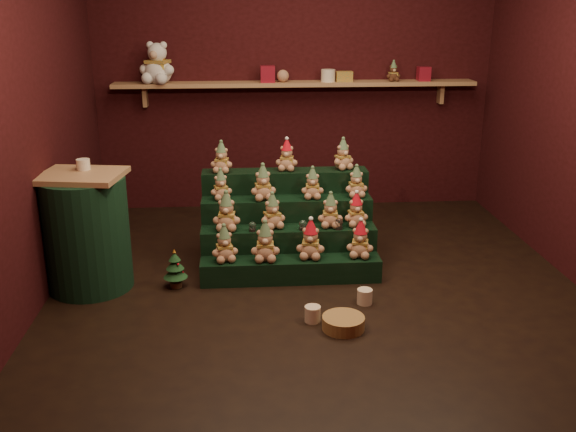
{
  "coord_description": "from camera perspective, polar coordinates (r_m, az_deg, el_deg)",
  "views": [
    {
      "loc": [
        -0.54,
        -4.57,
        2.07
      ],
      "look_at": [
        -0.2,
        0.25,
        0.46
      ],
      "focal_mm": 40.0,
      "sensor_mm": 36.0,
      "label": 1
    }
  ],
  "objects": [
    {
      "name": "riser_tier_midback",
      "position": [
        5.36,
        -0.11,
        -1.17
      ],
      "size": [
        1.4,
        0.22,
        0.54
      ],
      "primitive_type": "cube",
      "color": "black",
      "rests_on": "ground"
    },
    {
      "name": "riser_tier_back",
      "position": [
        5.54,
        -0.27,
        0.47
      ],
      "size": [
        1.4,
        0.22,
        0.72
      ],
      "primitive_type": "cube",
      "color": "black",
      "rests_on": "ground"
    },
    {
      "name": "teddy_1",
      "position": [
        4.91,
        -2.04,
        -2.26
      ],
      "size": [
        0.23,
        0.21,
        0.31
      ],
      "primitive_type": null,
      "rotation": [
        0.0,
        0.0,
        -0.04
      ],
      "color": "tan",
      "rests_on": "riser_tier_front"
    },
    {
      "name": "snow_globe_b",
      "position": [
        5.06,
        1.33,
        -0.81
      ],
      "size": [
        0.06,
        0.06,
        0.08
      ],
      "color": "black",
      "rests_on": "riser_tier_midfront"
    },
    {
      "name": "teddy_10",
      "position": [
        5.25,
        2.19,
        2.94
      ],
      "size": [
        0.19,
        0.17,
        0.26
      ],
      "primitive_type": null,
      "rotation": [
        0.0,
        0.0,
        -0.05
      ],
      "color": "tan",
      "rests_on": "riser_tier_midback"
    },
    {
      "name": "table_ornament",
      "position": [
        4.97,
        -17.75,
        4.39
      ],
      "size": [
        0.1,
        0.1,
        0.08
      ],
      "primitive_type": "cylinder",
      "color": "beige",
      "rests_on": "side_table"
    },
    {
      "name": "wicker_basket",
      "position": [
        4.34,
        4.94,
        -9.44
      ],
      "size": [
        0.35,
        0.35,
        0.09
      ],
      "primitive_type": "cylinder",
      "rotation": [
        0.0,
        0.0,
        -0.25
      ],
      "color": "#A78343",
      "rests_on": "ground"
    },
    {
      "name": "left_wall",
      "position": [
        4.86,
        -22.45,
        9.15
      ],
      "size": [
        0.1,
        4.0,
        2.8
      ],
      "primitive_type": "cube",
      "color": "black",
      "rests_on": "ground"
    },
    {
      "name": "teddy_9",
      "position": [
        5.21,
        -2.24,
        3.02
      ],
      "size": [
        0.23,
        0.21,
        0.29
      ],
      "primitive_type": null,
      "rotation": [
        0.0,
        0.0,
        0.14
      ],
      "color": "tan",
      "rests_on": "riser_tier_midback"
    },
    {
      "name": "mug_left",
      "position": [
        4.42,
        2.2,
        -8.7
      ],
      "size": [
        0.11,
        0.11,
        0.11
      ],
      "primitive_type": "cylinder",
      "color": "beige",
      "rests_on": "ground"
    },
    {
      "name": "teddy_6",
      "position": [
        5.12,
        3.79,
        0.53
      ],
      "size": [
        0.21,
        0.19,
        0.28
      ],
      "primitive_type": null,
      "rotation": [
        0.0,
        0.0,
        -0.09
      ],
      "color": "tan",
      "rests_on": "riser_tier_midfront"
    },
    {
      "name": "riser_tier_midfront",
      "position": [
        5.18,
        0.06,
        -2.93
      ],
      "size": [
        1.4,
        0.22,
        0.36
      ],
      "primitive_type": "cube",
      "color": "black",
      "rests_on": "ground"
    },
    {
      "name": "teddy_0",
      "position": [
        4.93,
        -5.68,
        -2.43
      ],
      "size": [
        0.24,
        0.22,
        0.28
      ],
      "primitive_type": null,
      "rotation": [
        0.0,
        0.0,
        0.22
      ],
      "color": "tan",
      "rests_on": "riser_tier_front"
    },
    {
      "name": "teddy_8",
      "position": [
        5.25,
        -6.01,
        2.81
      ],
      "size": [
        0.21,
        0.2,
        0.25
      ],
      "primitive_type": null,
      "rotation": [
        0.0,
        0.0,
        0.26
      ],
      "color": "tan",
      "rests_on": "riser_tier_midback"
    },
    {
      "name": "teddy_2",
      "position": [
        4.95,
        2.03,
        -2.08
      ],
      "size": [
        0.25,
        0.23,
        0.31
      ],
      "primitive_type": null,
      "rotation": [
        0.0,
        0.0,
        -0.18
      ],
      "color": "tan",
      "rests_on": "riser_tier_front"
    },
    {
      "name": "mini_christmas_tree",
      "position": [
        4.95,
        -10.0,
        -4.63
      ],
      "size": [
        0.18,
        0.18,
        0.31
      ],
      "rotation": [
        0.0,
        0.0,
        -0.33
      ],
      "color": "#422817",
      "rests_on": "ground"
    },
    {
      "name": "brown_bear",
      "position": [
        6.62,
        9.35,
        12.59
      ],
      "size": [
        0.15,
        0.14,
        0.2
      ],
      "primitive_type": null,
      "rotation": [
        0.0,
        0.0,
        0.1
      ],
      "color": "#482918",
      "rests_on": "back_shelf"
    },
    {
      "name": "gift_tin_red_b",
      "position": [
        6.71,
        11.96,
        12.26
      ],
      "size": [
        0.12,
        0.12,
        0.14
      ],
      "primitive_type": "cube",
      "color": "maroon",
      "rests_on": "back_shelf"
    },
    {
      "name": "side_table",
      "position": [
        5.01,
        -17.45,
        -1.37
      ],
      "size": [
        0.65,
        0.63,
        0.9
      ],
      "rotation": [
        0.0,
        0.0,
        -0.16
      ],
      "color": "#A67B53",
      "rests_on": "ground"
    },
    {
      "name": "gift_tin_red_a",
      "position": [
        6.46,
        -1.83,
        12.51
      ],
      "size": [
        0.14,
        0.14,
        0.16
      ],
      "primitive_type": "cube",
      "color": "maroon",
      "rests_on": "back_shelf"
    },
    {
      "name": "snow_globe_c",
      "position": [
        5.09,
        4.53,
        -0.68
      ],
      "size": [
        0.07,
        0.07,
        0.09
      ],
      "color": "black",
      "rests_on": "riser_tier_midfront"
    },
    {
      "name": "teddy_13",
      "position": [
        5.41,
        -0.1,
        5.43
      ],
      "size": [
        0.21,
        0.2,
        0.26
      ],
      "primitive_type": null,
      "rotation": [
        0.0,
        0.0,
        -0.18
      ],
      "color": "tan",
      "rests_on": "riser_tier_back"
    },
    {
      "name": "mug_right",
      "position": [
        4.69,
        6.83,
        -7.12
      ],
      "size": [
        0.11,
        0.11,
        0.11
      ],
      "primitive_type": "cylinder",
      "color": "beige",
      "rests_on": "ground"
    },
    {
      "name": "snow_globe_a",
      "position": [
        5.04,
        -3.18,
        -0.94
      ],
      "size": [
        0.06,
        0.06,
        0.08
      ],
      "color": "black",
      "rests_on": "riser_tier_midfront"
    },
    {
      "name": "teddy_12",
      "position": [
        5.38,
        -5.93,
        5.24
      ],
      "size": [
        0.21,
        0.19,
        0.26
      ],
      "primitive_type": null,
      "rotation": [
        0.0,
        0.0,
        -0.16
      ],
      "color": "tan",
      "rests_on": "riser_tier_back"
    },
    {
      "name": "white_bear",
      "position": [
        6.48,
        -11.54,
        13.67
      ],
      "size": [
        0.44,
        0.41,
        0.5
      ],
      "primitive_type": null,
      "rotation": [
        0.0,
        0.0,
        -0.32
      ],
      "color": "white",
      "rests_on": "back_shelf"
    },
    {
      "name": "teddy_5",
      "position": [
        5.08,
        -1.41,
        0.47
      ],
      "size": [
        0.25,
        0.24,
        0.28
      ],
      "primitive_type": null,
      "rotation": [
        0.0,
        0.0,
        0.35
      ],
      "color": "tan",
      "rests_on": "riser_tier_midfront"
    },
    {
      "name": "back_shelf",
      "position": [
        6.51,
        0.7,
        11.63
      ],
      "size": [
        3.6,
        0.26,
        0.24
      ],
      "color": "#A67B53",
      "rests_on": "ground"
    },
    {
      "name": "back_wall",
      "position": [
        6.68,
        0.57,
        12.71
      ],
      "size": [
        4.0,
        0.1,
        2.8
      ],
      "primitive_type": "cube",
      "color": "black",
      "rests_on": "ground"
    },
    {
      "name": "teddy_7",
      "position": [
        5.16,
        6.07,
        0.57
      ],
      "size": [
        0.21,
        0.19,
        0.27
      ],
      "primitive_type": null,
      "rotation": [
        0.0,
        0.0,
        0.12
      ],
      "color": "tan",
      "rests_on": "riser_tier_midfront"
    },
    {
      "name": "gift_tin_cream",
      "position": [
        6.52,
        3.58,
        12.35
      ],
      "size": [
        0.14,
        0.14,
        0.12
      ],
      "primitive_type": "cylinder",
      "color": "beige",
      "rests_on": "back_shelf"
    },
    {
      "name": "teddy_4",
      "position": [
        5.06,
        -5.49,
        0.43
      ],
      "size": [
        0.23,
        0.21,
        0.31
      ],
      "primitive_type": null,
      "rotation": [
        0.0,
        0.0,
        -0.08
      ],
      "color": "tan",
      "rests_on": "riser_tier_midfront"
    },
    {
      "name": "teddy_3",
      "position": [
        5.01,
        6.45,
        -2.04
      ],
      "size": [
        0.25,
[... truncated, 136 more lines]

